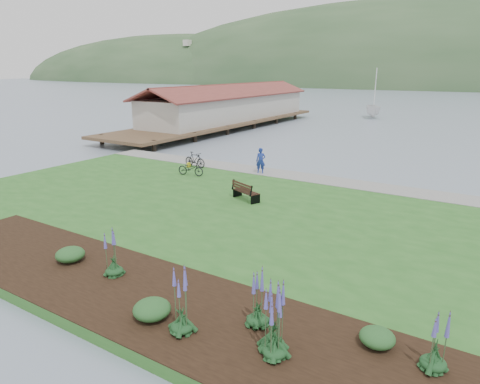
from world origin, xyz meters
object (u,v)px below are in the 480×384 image
object	(u,v)px
bicycle_a	(191,168)
person	(261,159)
park_bench	(245,191)
sailboat	(373,118)

from	to	relation	value
bicycle_a	person	bearing A→B (deg)	-61.28
park_bench	person	bearing A→B (deg)	133.74
person	sailboat	size ratio (longest dim) A/B	0.09
park_bench	person	size ratio (longest dim) A/B	0.89
park_bench	sailboat	world-z (taller)	sailboat
park_bench	bicycle_a	size ratio (longest dim) A/B	0.99
park_bench	sailboat	bearing A→B (deg)	119.69
person	park_bench	bearing A→B (deg)	-92.21
bicycle_a	sailboat	size ratio (longest dim) A/B	0.08
bicycle_a	sailboat	world-z (taller)	sailboat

